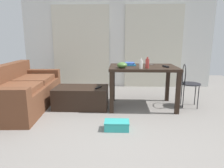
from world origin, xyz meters
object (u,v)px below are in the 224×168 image
object	(u,v)px
shoebox	(117,125)
bowl	(122,65)
couch	(22,91)
bottle_far	(147,63)
scissors	(153,65)
craft_table	(143,72)
wire_chair	(187,80)
tv_remote_on_table	(166,66)
coffee_table	(81,97)
book_stack	(130,64)
tv_remote_primary	(98,88)
bottle_near	(141,64)

from	to	relation	value
shoebox	bowl	bearing A→B (deg)	84.49
couch	bottle_far	distance (m)	2.40
scissors	bowl	bearing A→B (deg)	-142.07
craft_table	scissors	bearing A→B (deg)	44.25
wire_chair	shoebox	bearing A→B (deg)	-140.46
craft_table	tv_remote_on_table	distance (m)	0.43
couch	wire_chair	xyz separation A→B (m)	(3.14, 0.17, 0.21)
bottle_far	wire_chair	bearing A→B (deg)	20.39
shoebox	coffee_table	bearing A→B (deg)	125.76
craft_table	bottle_far	world-z (taller)	bottle_far
book_stack	shoebox	distance (m)	1.43
wire_chair	tv_remote_primary	distance (m)	1.70
couch	bottle_far	world-z (taller)	bottle_far
couch	craft_table	world-z (taller)	couch
bowl	tv_remote_primary	world-z (taller)	bowl
bottle_near	bottle_far	world-z (taller)	bottle_far
craft_table	tv_remote_on_table	world-z (taller)	tv_remote_on_table
bottle_far	tv_remote_on_table	distance (m)	0.39
craft_table	shoebox	size ratio (longest dim) A/B	3.48
craft_table	tv_remote_primary	xyz separation A→B (m)	(-0.83, -0.16, -0.27)
coffee_table	craft_table	bearing A→B (deg)	4.87
book_stack	scissors	world-z (taller)	book_stack
book_stack	tv_remote_on_table	xyz separation A→B (m)	(0.63, -0.26, -0.01)
coffee_table	tv_remote_on_table	distance (m)	1.67
wire_chair	shoebox	distance (m)	1.78
craft_table	tv_remote_on_table	bearing A→B (deg)	-17.15
coffee_table	book_stack	xyz separation A→B (m)	(0.93, 0.24, 0.62)
book_stack	scissors	size ratio (longest dim) A/B	2.38
coffee_table	craft_table	size ratio (longest dim) A/B	0.81
shoebox	bottle_far	bearing A→B (deg)	57.06
coffee_table	scissors	size ratio (longest dim) A/B	8.69
bottle_near	shoebox	bearing A→B (deg)	-118.65
shoebox	scissors	bearing A→B (deg)	61.72
book_stack	tv_remote_on_table	bearing A→B (deg)	-22.35
coffee_table	bottle_near	distance (m)	1.30
wire_chair	scissors	bearing A→B (deg)	164.74
couch	bowl	distance (m)	1.97
book_stack	bowl	bearing A→B (deg)	-111.29
coffee_table	wire_chair	size ratio (longest dim) A/B	1.22
tv_remote_primary	book_stack	bearing A→B (deg)	50.99
bottle_far	craft_table	bearing A→B (deg)	99.13
wire_chair	bottle_near	distance (m)	1.06
coffee_table	bowl	bearing A→B (deg)	-12.14
coffee_table	scissors	distance (m)	1.53
coffee_table	tv_remote_on_table	world-z (taller)	tv_remote_on_table
craft_table	bottle_far	distance (m)	0.33
bottle_near	scissors	xyz separation A→B (m)	(0.29, 0.54, -0.07)
tv_remote_on_table	bottle_far	bearing A→B (deg)	-170.19
couch	craft_table	bearing A→B (deg)	3.57
bottle_near	book_stack	distance (m)	0.50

